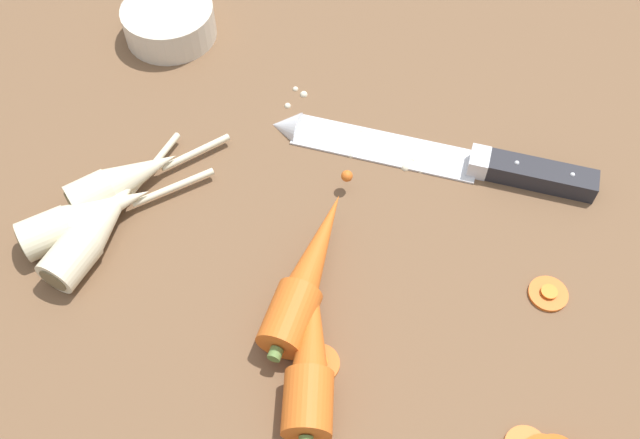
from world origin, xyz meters
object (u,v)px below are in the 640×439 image
whole_carrot (308,273)px  whole_carrot_second (311,354)px  parsnip_mid_left (125,180)px  carrot_slice_stray_mid (319,363)px  chefs_knife (424,153)px  prep_bowl (169,21)px  parsnip_front (97,226)px  parsnip_mid_right (87,217)px  carrot_slice_stray_near (549,293)px

whole_carrot → whole_carrot_second: 7.98cm
parsnip_mid_left → carrot_slice_stray_mid: size_ratio=4.23×
carrot_slice_stray_mid → chefs_knife: bearing=84.6°
whole_carrot_second → prep_bowl: bearing=131.9°
chefs_knife → prep_bowl: bearing=166.2°
chefs_knife → whole_carrot: whole_carrot is taller
whole_carrot → carrot_slice_stray_mid: size_ratio=5.85×
whole_carrot → parsnip_mid_left: whole_carrot is taller
parsnip_front → prep_bowl: (-6.96, 29.01, 0.17)cm
whole_carrot → whole_carrot_second: (2.98, -7.40, -0.00)cm
parsnip_front → parsnip_mid_right: size_ratio=1.28×
carrot_slice_stray_near → prep_bowl: bearing=157.4°
parsnip_mid_right → whole_carrot: bearing=3.5°
whole_carrot → parsnip_mid_left: 21.54cm
whole_carrot_second → chefs_knife: bearing=83.1°
chefs_knife → parsnip_front: parsnip_front is taller
parsnip_mid_right → carrot_slice_stray_near: 44.59cm
chefs_knife → whole_carrot: (-6.15, -18.67, 1.45)cm
carrot_slice_stray_mid → parsnip_mid_left: bearing=155.9°
parsnip_mid_left → chefs_knife: bearing=28.4°
whole_carrot_second → parsnip_mid_left: bearing=155.0°
parsnip_mid_right → carrot_slice_stray_mid: 26.81cm
chefs_knife → carrot_slice_stray_near: chefs_knife is taller
parsnip_front → prep_bowl: bearing=103.5°
whole_carrot → parsnip_mid_right: bearing=-176.5°
parsnip_front → whole_carrot_second: bearing=-12.7°
parsnip_front → prep_bowl: 29.83cm
whole_carrot → parsnip_mid_right: size_ratio=1.32×
carrot_slice_stray_near → prep_bowl: (-49.32, 20.51, 1.79)cm
carrot_slice_stray_mid → carrot_slice_stray_near: bearing=37.7°
chefs_knife → parsnip_mid_right: 34.91cm
prep_bowl → parsnip_mid_left: bearing=-73.9°
chefs_knife → prep_bowl: prep_bowl is taller
parsnip_front → parsnip_mid_right: (-1.50, 0.64, 0.00)cm
whole_carrot → parsnip_mid_left: (-21.19, 3.88, -0.12)cm
whole_carrot_second → parsnip_mid_right: 26.10cm
carrot_slice_stray_near → parsnip_mid_left: bearing=-176.5°
parsnip_mid_right → carrot_slice_stray_near: size_ratio=4.40×
parsnip_front → whole_carrot: bearing=5.5°
chefs_knife → whole_carrot_second: size_ratio=1.87×
parsnip_mid_left → parsnip_mid_right: same height
whole_carrot_second → parsnip_mid_right: bearing=166.6°
whole_carrot_second → parsnip_mid_right: whole_carrot_second is taller
carrot_slice_stray_mid → prep_bowl: 46.60cm
prep_bowl → carrot_slice_stray_near: bearing=-22.6°
chefs_knife → parsnip_mid_left: bearing=-151.6°
whole_carrot_second → carrot_slice_stray_near: bearing=37.0°
parsnip_front → carrot_slice_stray_mid: parsnip_front is taller
whole_carrot_second → carrot_slice_stray_near: whole_carrot_second is taller
parsnip_mid_right → carrot_slice_stray_near: bearing=10.2°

